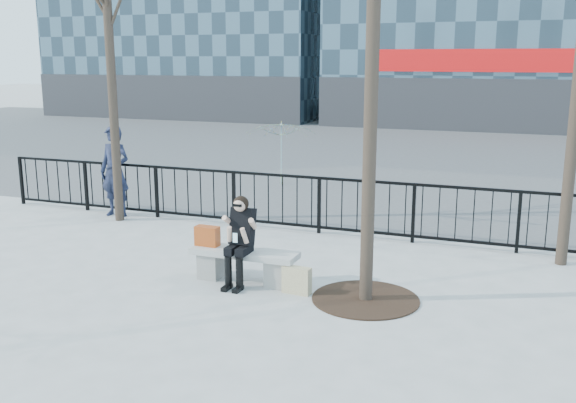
% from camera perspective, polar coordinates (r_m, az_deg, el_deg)
% --- Properties ---
extents(ground, '(120.00, 120.00, 0.00)m').
position_cam_1_polar(ground, '(9.79, -3.89, -7.08)').
color(ground, gray).
rests_on(ground, ground).
extents(street_surface, '(60.00, 23.00, 0.01)m').
position_cam_1_polar(street_surface, '(23.91, 11.31, 4.46)').
color(street_surface, '#474747').
rests_on(street_surface, ground).
extents(railing, '(14.00, 0.06, 1.10)m').
position_cam_1_polar(railing, '(12.31, 1.90, -0.25)').
color(railing, black).
rests_on(railing, ground).
extents(tree_grate, '(1.50, 1.50, 0.02)m').
position_cam_1_polar(tree_grate, '(9.10, 6.90, -8.60)').
color(tree_grate, black).
rests_on(tree_grate, ground).
extents(bench_main, '(1.65, 0.46, 0.49)m').
position_cam_1_polar(bench_main, '(9.69, -3.91, -5.40)').
color(bench_main, slate).
rests_on(bench_main, ground).
extents(seated_woman, '(0.50, 0.64, 1.34)m').
position_cam_1_polar(seated_woman, '(9.44, -4.35, -3.55)').
color(seated_woman, black).
rests_on(seated_woman, ground).
extents(handbag, '(0.37, 0.18, 0.30)m').
position_cam_1_polar(handbag, '(9.88, -7.19, -3.06)').
color(handbag, '#AB4215').
rests_on(handbag, bench_main).
extents(shopping_bag, '(0.42, 0.19, 0.39)m').
position_cam_1_polar(shopping_bag, '(9.22, 0.78, -7.01)').
color(shopping_bag, beige).
rests_on(shopping_bag, ground).
extents(standing_man, '(0.72, 0.50, 1.92)m').
position_cam_1_polar(standing_man, '(14.02, -15.13, 2.60)').
color(standing_man, black).
rests_on(standing_man, ground).
extents(vendor_umbrella, '(1.86, 1.90, 1.70)m').
position_cam_1_polar(vendor_umbrella, '(16.95, -0.65, 4.33)').
color(vendor_umbrella, yellow).
rests_on(vendor_umbrella, ground).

